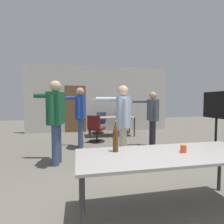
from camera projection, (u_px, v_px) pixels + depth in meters
The scene contains 13 objects.
back_wall at pixel (99, 99), 7.92m from camera, with size 6.42×0.12×2.94m.
conference_table_near at pixel (169, 158), 2.10m from camera, with size 2.22×0.83×0.75m.
conference_table_far at pixel (111, 119), 6.90m from camera, with size 1.82×0.78×0.75m.
tv_screen at pixel (217, 115), 4.71m from camera, with size 0.44×0.98×1.63m.
person_near_casual at pixel (122, 117), 3.69m from camera, with size 0.76×0.64×1.70m.
person_center_tall at pixel (80, 111), 5.05m from camera, with size 0.76×0.70×1.77m.
person_left_plaid at pixel (152, 114), 5.16m from camera, with size 0.74×0.63×1.65m.
person_right_polo at pixel (55, 114), 3.77m from camera, with size 0.80×0.81×1.82m.
office_chair_far_left at pixel (123, 123), 7.66m from camera, with size 0.69×0.67×0.92m.
office_chair_near_pushed at pixel (99, 123), 7.45m from camera, with size 0.64×0.67×0.91m.
office_chair_mid_tucked at pixel (96, 130), 5.82m from camera, with size 0.65×0.67×0.91m.
beer_bottle at pixel (116, 137), 2.15m from camera, with size 0.07×0.07×0.39m.
drink_cup at pixel (183, 149), 2.13m from camera, with size 0.07×0.07×0.09m.
Camera 1 is at (-1.04, -1.47, 1.38)m, focal length 28.00 mm.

